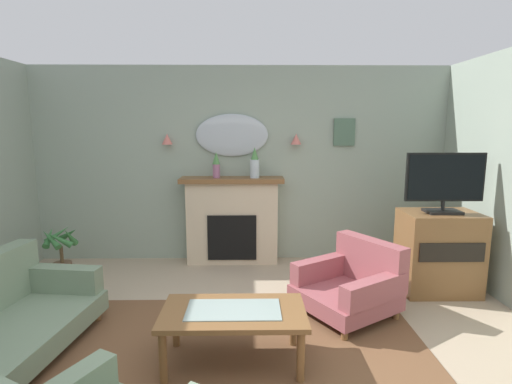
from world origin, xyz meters
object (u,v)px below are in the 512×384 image
object	(u,v)px
fireplace	(232,221)
potted_plant_small_fern	(61,251)
framed_picture	(344,132)
tv_cabinet	(438,252)
mantel_vase_centre	(216,164)
wall_sconce_left	(167,139)
wall_sconce_right	(296,139)
mantel_vase_left	(255,164)
tv_flatscreen	(445,181)
wall_mirror	(232,135)
coffee_table	(233,317)
armchair_in_corner	(352,283)

from	to	relation	value
fireplace	potted_plant_small_fern	xyz separation A→B (m)	(-2.05, -0.53, -0.23)
framed_picture	tv_cabinet	world-z (taller)	framed_picture
mantel_vase_centre	potted_plant_small_fern	bearing A→B (deg)	-164.77
potted_plant_small_fern	fireplace	bearing A→B (deg)	14.55
wall_sconce_left	framed_picture	bearing A→B (deg)	1.46
wall_sconce_right	tv_cabinet	bearing A→B (deg)	-36.16
tv_cabinet	mantel_vase_left	bearing A→B (deg)	154.70
mantel_vase_centre	wall_sconce_right	world-z (taller)	wall_sconce_right
mantel_vase_left	framed_picture	world-z (taller)	framed_picture
tv_cabinet	wall_sconce_right	bearing A→B (deg)	143.84
mantel_vase_left	tv_flatscreen	bearing A→B (deg)	-25.78
mantel_vase_left	tv_flatscreen	size ratio (longest dim) A/B	0.48
wall_sconce_left	potted_plant_small_fern	bearing A→B (deg)	-152.55
wall_sconce_left	wall_mirror	bearing A→B (deg)	3.37
tv_cabinet	tv_flatscreen	world-z (taller)	tv_flatscreen
tv_cabinet	coffee_table	bearing A→B (deg)	-148.95
wall_sconce_left	wall_sconce_right	bearing A→B (deg)	0.00
fireplace	armchair_in_corner	size ratio (longest dim) A/B	1.22
mantel_vase_centre	potted_plant_small_fern	distance (m)	2.16
fireplace	wall_sconce_left	world-z (taller)	wall_sconce_left
wall_sconce_right	framed_picture	bearing A→B (deg)	5.27
framed_picture	coffee_table	distance (m)	3.14
tv_cabinet	armchair_in_corner	bearing A→B (deg)	-155.13
fireplace	mantel_vase_centre	xyz separation A→B (m)	(-0.20, -0.03, 0.77)
coffee_table	tv_flatscreen	distance (m)	2.71
armchair_in_corner	mantel_vase_left	bearing A→B (deg)	122.82
mantel_vase_left	coffee_table	distance (m)	2.49
armchair_in_corner	potted_plant_small_fern	bearing A→B (deg)	163.85
mantel_vase_left	armchair_in_corner	size ratio (longest dim) A/B	0.36
fireplace	wall_sconce_right	bearing A→B (deg)	6.16
wall_mirror	armchair_in_corner	xyz separation A→B (m)	(1.24, -1.63, -1.40)
mantel_vase_centre	wall_sconce_right	bearing A→B (deg)	6.52
armchair_in_corner	tv_cabinet	world-z (taller)	tv_cabinet
tv_cabinet	potted_plant_small_fern	bearing A→B (deg)	174.11
mantel_vase_centre	framed_picture	xyz separation A→B (m)	(1.70, 0.18, 0.41)
framed_picture	mantel_vase_centre	bearing A→B (deg)	-173.96
wall_mirror	wall_sconce_left	world-z (taller)	wall_mirror
coffee_table	armchair_in_corner	bearing A→B (deg)	36.30
mantel_vase_centre	wall_mirror	bearing A→B (deg)	40.36
fireplace	coffee_table	xyz separation A→B (m)	(0.11, -2.32, -0.19)
framed_picture	armchair_in_corner	bearing A→B (deg)	-99.05
coffee_table	potted_plant_small_fern	bearing A→B (deg)	140.45
wall_sconce_right	potted_plant_small_fern	size ratio (longest dim) A/B	0.21
framed_picture	armchair_in_corner	xyz separation A→B (m)	(-0.26, -1.64, -1.44)
coffee_table	wall_sconce_right	bearing A→B (deg)	72.88
framed_picture	fireplace	bearing A→B (deg)	-174.23
mantel_vase_left	wall_sconce_left	bearing A→B (deg)	174.04
wall_mirror	framed_picture	bearing A→B (deg)	0.38
tv_cabinet	potted_plant_small_fern	world-z (taller)	tv_cabinet
tv_cabinet	mantel_vase_centre	bearing A→B (deg)	159.25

